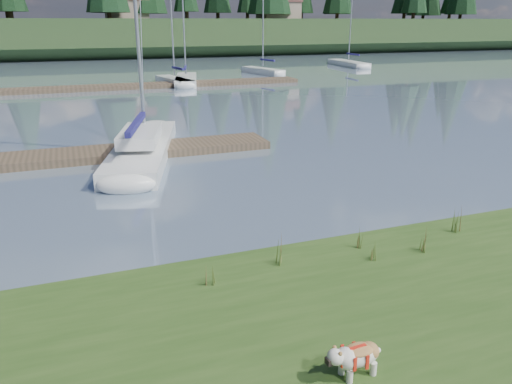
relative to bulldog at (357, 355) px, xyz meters
name	(u,v)px	position (x,y,z in m)	size (l,w,h in m)	color
ground	(117,89)	(0.28, 35.78, -0.67)	(200.00, 200.00, 0.00)	#7589A0
ridge	(87,38)	(0.28, 78.78, 1.83)	(200.00, 20.00, 5.00)	#1F3218
bulldog	(357,355)	(0.00, 0.00, 0.00)	(0.87, 0.40, 0.52)	silver
sailboat_main	(145,142)	(-0.66, 15.05, -0.25)	(4.42, 9.83, 13.83)	white
dock_near	(65,157)	(-3.72, 14.78, -0.52)	(16.00, 2.00, 0.30)	#4C3D2C
dock_far	(143,86)	(2.28, 35.78, -0.52)	(26.00, 2.20, 0.30)	#4C3D2C
sailboat_bg_2	(172,80)	(4.92, 37.24, -0.34)	(2.40, 6.62, 9.93)	white
sailboat_bg_3	(186,78)	(6.32, 38.12, -0.35)	(3.62, 8.45, 12.17)	white
sailboat_bg_4	(260,70)	(14.88, 42.89, -0.34)	(2.82, 6.58, 9.71)	white
sailboat_bg_5	(345,63)	(27.75, 48.18, -0.36)	(2.42, 8.97, 12.56)	white
weed_0	(281,252)	(0.34, 3.44, -0.04)	(0.17, 0.14, 0.67)	#475B23
weed_1	(360,240)	(2.22, 3.52, -0.12)	(0.17, 0.14, 0.49)	#475B23
weed_2	(425,241)	(3.48, 2.94, -0.09)	(0.17, 0.14, 0.57)	#475B23
weed_3	(209,275)	(-1.25, 3.17, -0.13)	(0.17, 0.14, 0.45)	#475B23
weed_4	(373,252)	(2.21, 2.98, -0.15)	(0.17, 0.14, 0.41)	#475B23
weed_5	(457,220)	(4.84, 3.53, -0.02)	(0.17, 0.14, 0.72)	#475B23
mud_lip	(265,262)	(0.28, 4.18, -0.60)	(60.00, 0.50, 0.14)	#33281C
house_1	(126,4)	(6.28, 76.78, 6.64)	(6.30, 5.30, 4.65)	gray
house_2	(278,6)	(30.28, 74.78, 6.64)	(6.30, 5.30, 4.65)	gray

